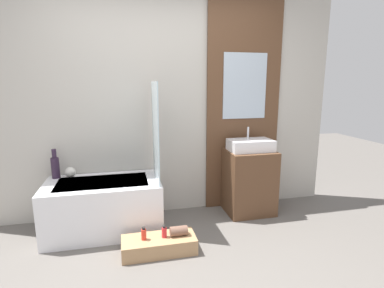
{
  "coord_description": "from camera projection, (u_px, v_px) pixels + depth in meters",
  "views": [
    {
      "loc": [
        -0.44,
        -1.86,
        1.53
      ],
      "look_at": [
        0.17,
        0.72,
        0.99
      ],
      "focal_mm": 28.0,
      "sensor_mm": 36.0,
      "label": 1
    }
  ],
  "objects": [
    {
      "name": "vanity_cabinet",
      "position": [
        249.0,
        182.0,
        3.55
      ],
      "size": [
        0.54,
        0.46,
        0.76
      ],
      "primitive_type": "cube",
      "color": "brown",
      "rests_on": "ground_plane"
    },
    {
      "name": "bottle_soap_primary",
      "position": [
        144.0,
        234.0,
        2.69
      ],
      "size": [
        0.05,
        0.05,
        0.12
      ],
      "color": "red",
      "rests_on": "wooden_step_bench"
    },
    {
      "name": "sink",
      "position": [
        251.0,
        145.0,
        3.46
      ],
      "size": [
        0.5,
        0.3,
        0.27
      ],
      "color": "white",
      "rests_on": "vanity_cabinet"
    },
    {
      "name": "wall_wood_accent",
      "position": [
        244.0,
        101.0,
        3.6
      ],
      "size": [
        0.92,
        0.04,
        2.6
      ],
      "color": "brown",
      "rests_on": "ground_plane"
    },
    {
      "name": "bathtub",
      "position": [
        104.0,
        206.0,
        3.12
      ],
      "size": [
        1.16,
        0.66,
        0.54
      ],
      "color": "white",
      "rests_on": "ground_plane"
    },
    {
      "name": "vase_round_light",
      "position": [
        70.0,
        172.0,
        3.19
      ],
      "size": [
        0.11,
        0.11,
        0.11
      ],
      "primitive_type": "sphere",
      "color": "silver",
      "rests_on": "bathtub"
    },
    {
      "name": "wooden_step_bench",
      "position": [
        159.0,
        245.0,
        2.74
      ],
      "size": [
        0.67,
        0.28,
        0.14
      ],
      "primitive_type": "cube",
      "color": "#A87F56",
      "rests_on": "ground_plane"
    },
    {
      "name": "bottle_soap_secondary",
      "position": [
        164.0,
        232.0,
        2.73
      ],
      "size": [
        0.05,
        0.05,
        0.11
      ],
      "color": "red",
      "rests_on": "wooden_step_bench"
    },
    {
      "name": "wall_tiled_back",
      "position": [
        160.0,
        103.0,
        3.42
      ],
      "size": [
        4.2,
        0.06,
        2.6
      ],
      "primitive_type": "cube",
      "color": "#B7B2A8",
      "rests_on": "ground_plane"
    },
    {
      "name": "glass_shower_screen",
      "position": [
        155.0,
        132.0,
        3.04
      ],
      "size": [
        0.01,
        0.52,
        1.01
      ],
      "primitive_type": "cube",
      "color": "silver",
      "rests_on": "bathtub"
    },
    {
      "name": "towel_roll",
      "position": [
        179.0,
        231.0,
        2.76
      ],
      "size": [
        0.16,
        0.09,
        0.09
      ],
      "primitive_type": "cylinder",
      "rotation": [
        0.0,
        1.57,
        0.0
      ],
      "color": "brown",
      "rests_on": "wooden_step_bench"
    },
    {
      "name": "vase_tall_dark",
      "position": [
        55.0,
        166.0,
        3.16
      ],
      "size": [
        0.08,
        0.08,
        0.31
      ],
      "color": "#2D1E33",
      "rests_on": "bathtub"
    }
  ]
}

